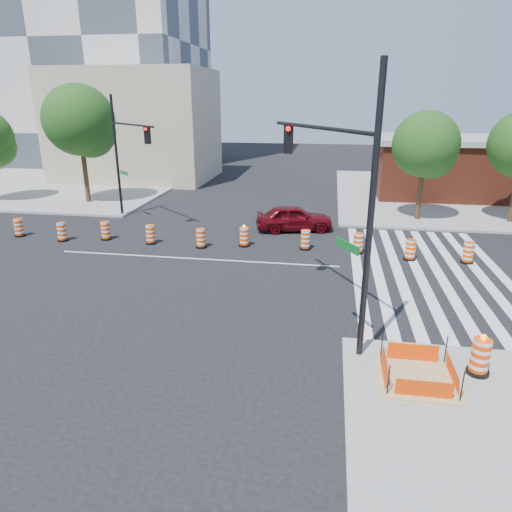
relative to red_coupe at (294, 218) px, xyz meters
name	(u,v)px	position (x,y,z in m)	size (l,w,h in m)	color
ground	(195,259)	(-4.37, -5.84, -0.76)	(120.00, 120.00, 0.00)	black
sidewalk_ne	(477,196)	(13.63, 12.16, -0.69)	(22.00, 22.00, 0.15)	gray
sidewalk_nw	(62,183)	(-22.37, 12.16, -0.69)	(22.00, 22.00, 0.15)	gray
crosswalk_east	(428,272)	(6.58, -5.84, -0.76)	(6.75, 13.50, 0.01)	silver
lane_centerline	(195,259)	(-4.37, -5.84, -0.76)	(14.00, 0.12, 0.01)	silver
excavation_pit	(417,376)	(4.63, -14.84, -0.54)	(2.20, 2.20, 0.90)	tan
brick_storefront	(481,167)	(13.63, 12.16, 1.55)	(16.50, 8.50, 4.60)	maroon
beige_midrise	(137,125)	(-16.37, 16.16, 4.24)	(14.00, 10.00, 10.00)	tan
red_coupe	(294,218)	(0.00, 0.00, 0.00)	(1.80, 4.49, 1.53)	#55070E
signal_pole_se	(339,182)	(2.23, -12.25, 4.33)	(3.35, 5.48, 8.32)	black
signal_pole_nw	(125,147)	(-10.48, 0.61, 3.87)	(4.27, 3.98, 7.55)	black
pit_drum	(480,357)	(6.35, -14.30, -0.10)	(0.63, 0.63, 1.24)	black
tree_north_b	(80,124)	(-15.71, 4.91, 4.93)	(4.99, 4.99, 8.48)	#382314
tree_north_c	(426,148)	(7.64, 3.52, 3.80)	(4.00, 4.00, 6.81)	#382314
median_drum_0	(19,228)	(-15.34, -3.72, -0.28)	(0.60, 0.60, 1.02)	black
median_drum_1	(62,232)	(-12.44, -4.13, -0.28)	(0.60, 0.60, 1.02)	black
median_drum_2	(106,231)	(-10.18, -3.52, -0.28)	(0.60, 0.60, 1.02)	black
median_drum_3	(151,235)	(-7.44, -3.83, -0.28)	(0.60, 0.60, 1.02)	black
median_drum_4	(201,239)	(-4.56, -4.07, -0.28)	(0.60, 0.60, 1.02)	black
median_drum_5	(244,237)	(-2.36, -3.46, -0.28)	(0.60, 0.60, 1.18)	black
median_drum_6	(305,240)	(0.87, -3.46, -0.28)	(0.60, 0.60, 1.02)	black
median_drum_7	(358,244)	(3.54, -3.64, -0.28)	(0.60, 0.60, 1.02)	black
median_drum_8	(410,250)	(6.00, -4.30, -0.28)	(0.60, 0.60, 1.02)	black
median_drum_9	(468,253)	(8.65, -4.32, -0.28)	(0.60, 0.60, 1.02)	black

